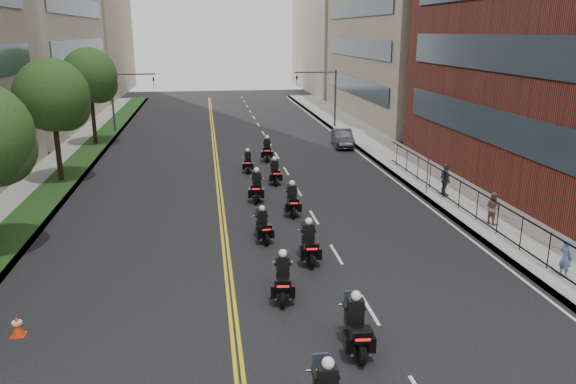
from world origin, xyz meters
The scene contains 23 objects.
sidewalk_right centered at (12.00, 25.00, 0.07)m, with size 4.00×90.00×0.15m, color gray.
sidewalk_left centered at (-12.00, 25.00, 0.07)m, with size 4.00×90.00×0.15m, color gray.
grass_strip centered at (-11.20, 25.00, 0.17)m, with size 2.00×90.00×0.04m, color #1A3312.
building_right_far centered at (21.50, 78.00, 13.00)m, with size 15.00×28.00×26.00m, color #ACA28B.
building_left_far centered at (-22.00, 78.00, 13.00)m, with size 16.00×28.00×26.00m, color gray.
iron_fence centered at (11.00, 12.00, 0.90)m, with size 0.05×28.00×1.50m.
street_trees centered at (-11.05, 18.61, 5.13)m, with size 4.40×38.40×7.98m.
traffic_signal_right centered at (9.54, 42.00, 3.70)m, with size 4.09×0.20×5.60m.
traffic_signal_left centered at (-9.54, 42.00, 3.70)m, with size 4.09×0.20×5.60m.
motorcycle_1 centered at (2.06, 2.65, 0.73)m, with size 0.65×2.49×1.84m.
motorcycle_2 centered at (0.39, 6.36, 0.70)m, with size 0.73×2.40×1.78m.
motorcycle_3 centered at (1.92, 9.51, 0.72)m, with size 0.63×2.48×1.83m.
motorcycle_4 centered at (0.28, 12.18, 0.64)m, with size 0.60×2.18×1.61m.
motorcycle_5 centered at (2.19, 15.73, 0.70)m, with size 0.61×2.40×1.77m.
motorcycle_6 centered at (0.60, 18.51, 0.74)m, with size 0.76×2.52×1.86m.
motorcycle_7 centered at (2.05, 21.98, 0.66)m, with size 0.53×2.28×1.68m.
motorcycle_8 centered at (0.63, 25.27, 0.63)m, with size 0.56×2.15×1.59m.
motorcycle_9 centered at (2.29, 28.53, 0.73)m, with size 0.71×2.50×1.85m.
parked_sedan centered at (9.00, 32.68, 0.69)m, with size 1.47×4.21×1.39m, color black.
pedestrian_a centered at (11.20, 6.23, 0.91)m, with size 0.56×0.37×1.53m, color slate.
pedestrian_b centered at (11.50, 12.39, 0.93)m, with size 0.76×0.59×1.56m, color brown.
pedestrian_c centered at (11.20, 17.31, 1.07)m, with size 1.08×0.45×1.84m, color #46484E.
traffic_cone centered at (-8.16, 4.95, 0.34)m, with size 0.42×0.42×0.70m.
Camera 1 is at (-2.10, -11.74, 9.16)m, focal length 35.00 mm.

